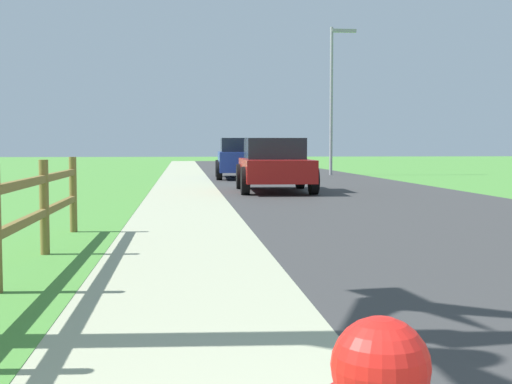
# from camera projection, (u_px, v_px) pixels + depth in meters

# --- Properties ---
(ground_plane) EXTENTS (120.00, 120.00, 0.00)m
(ground_plane) POSITION_uv_depth(u_px,v_px,m) (211.00, 181.00, 25.20)
(ground_plane) COLOR #4A8B38
(road_asphalt) EXTENTS (7.00, 66.00, 0.01)m
(road_asphalt) POSITION_uv_depth(u_px,v_px,m) (296.00, 178.00, 27.56)
(road_asphalt) COLOR #373737
(road_asphalt) RESTS_ON ground
(curb_concrete) EXTENTS (6.00, 66.00, 0.01)m
(curb_concrete) POSITION_uv_depth(u_px,v_px,m) (133.00, 179.00, 26.87)
(curb_concrete) COLOR #A5AA8A
(curb_concrete) RESTS_ON ground
(grass_verge) EXTENTS (5.00, 66.00, 0.00)m
(grass_verge) POSITION_uv_depth(u_px,v_px,m) (94.00, 179.00, 26.71)
(grass_verge) COLOR #4A8B38
(grass_verge) RESTS_ON ground
(parked_suv_red) EXTENTS (2.17, 4.28, 1.53)m
(parked_suv_red) POSITION_uv_depth(u_px,v_px,m) (274.00, 165.00, 19.58)
(parked_suv_red) COLOR maroon
(parked_suv_red) RESTS_ON ground
(parked_car_blue) EXTENTS (2.12, 4.96, 1.63)m
(parked_car_blue) POSITION_uv_depth(u_px,v_px,m) (240.00, 158.00, 27.76)
(parked_car_blue) COLOR navy
(parked_car_blue) RESTS_ON ground
(street_lamp) EXTENTS (1.17, 0.20, 6.60)m
(street_lamp) POSITION_uv_depth(u_px,v_px,m) (334.00, 88.00, 30.59)
(street_lamp) COLOR gray
(street_lamp) RESTS_ON ground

